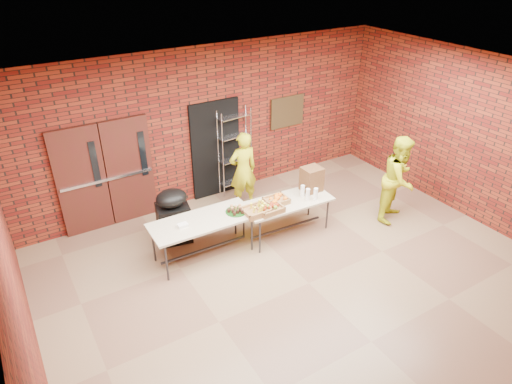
{
  "coord_description": "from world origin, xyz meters",
  "views": [
    {
      "loc": [
        -3.74,
        -4.47,
        4.98
      ],
      "look_at": [
        -0.16,
        1.4,
        1.09
      ],
      "focal_mm": 32.0,
      "sensor_mm": 36.0,
      "label": 1
    }
  ],
  "objects_px": {
    "coffee_dispenser": "(312,179)",
    "covered_grill": "(173,216)",
    "volunteer_woman": "(243,170)",
    "volunteer_man": "(399,179)",
    "table_right": "(287,204)",
    "wire_rack": "(235,152)",
    "table_left": "(202,223)"
  },
  "relations": [
    {
      "from": "volunteer_man",
      "to": "volunteer_woman",
      "type": "bearing_deg",
      "value": 115.25
    },
    {
      "from": "wire_rack",
      "to": "covered_grill",
      "type": "height_order",
      "value": "wire_rack"
    },
    {
      "from": "covered_grill",
      "to": "volunteer_woman",
      "type": "bearing_deg",
      "value": 24.74
    },
    {
      "from": "table_right",
      "to": "volunteer_man",
      "type": "relative_size",
      "value": 1.0
    },
    {
      "from": "covered_grill",
      "to": "coffee_dispenser",
      "type": "bearing_deg",
      "value": -6.65
    },
    {
      "from": "wire_rack",
      "to": "covered_grill",
      "type": "xyz_separation_m",
      "value": [
        -1.86,
        -1.02,
        -0.43
      ]
    },
    {
      "from": "wire_rack",
      "to": "table_left",
      "type": "height_order",
      "value": "wire_rack"
    },
    {
      "from": "coffee_dispenser",
      "to": "volunteer_man",
      "type": "xyz_separation_m",
      "value": [
        1.55,
        -0.76,
        -0.07
      ]
    },
    {
      "from": "table_right",
      "to": "covered_grill",
      "type": "xyz_separation_m",
      "value": [
        -1.89,
        0.89,
        -0.12
      ]
    },
    {
      "from": "covered_grill",
      "to": "volunteer_woman",
      "type": "xyz_separation_m",
      "value": [
        1.72,
        0.42,
        0.29
      ]
    },
    {
      "from": "coffee_dispenser",
      "to": "volunteer_woman",
      "type": "bearing_deg",
      "value": 123.33
    },
    {
      "from": "table_right",
      "to": "covered_grill",
      "type": "distance_m",
      "value": 2.09
    },
    {
      "from": "wire_rack",
      "to": "table_left",
      "type": "distance_m",
      "value": 2.39
    },
    {
      "from": "wire_rack",
      "to": "table_left",
      "type": "bearing_deg",
      "value": -139.17
    },
    {
      "from": "table_left",
      "to": "table_right",
      "type": "xyz_separation_m",
      "value": [
        1.64,
        -0.17,
        -0.04
      ]
    },
    {
      "from": "table_left",
      "to": "coffee_dispenser",
      "type": "distance_m",
      "value": 2.28
    },
    {
      "from": "table_left",
      "to": "covered_grill",
      "type": "height_order",
      "value": "covered_grill"
    },
    {
      "from": "table_right",
      "to": "covered_grill",
      "type": "relative_size",
      "value": 1.67
    },
    {
      "from": "coffee_dispenser",
      "to": "table_right",
      "type": "bearing_deg",
      "value": -171.33
    },
    {
      "from": "table_right",
      "to": "wire_rack",
      "type": "bearing_deg",
      "value": 93.83
    },
    {
      "from": "wire_rack",
      "to": "volunteer_man",
      "type": "xyz_separation_m",
      "value": [
        2.21,
        -2.58,
        -0.09
      ]
    },
    {
      "from": "coffee_dispenser",
      "to": "volunteer_man",
      "type": "relative_size",
      "value": 0.27
    },
    {
      "from": "table_left",
      "to": "table_right",
      "type": "distance_m",
      "value": 1.65
    },
    {
      "from": "coffee_dispenser",
      "to": "volunteer_woman",
      "type": "height_order",
      "value": "volunteer_woman"
    },
    {
      "from": "coffee_dispenser",
      "to": "covered_grill",
      "type": "bearing_deg",
      "value": 162.46
    },
    {
      "from": "wire_rack",
      "to": "covered_grill",
      "type": "distance_m",
      "value": 2.16
    },
    {
      "from": "table_right",
      "to": "table_left",
      "type": "bearing_deg",
      "value": 177.13
    },
    {
      "from": "volunteer_woman",
      "to": "volunteer_man",
      "type": "relative_size",
      "value": 0.94
    },
    {
      "from": "covered_grill",
      "to": "table_right",
      "type": "bearing_deg",
      "value": -14.41
    },
    {
      "from": "volunteer_woman",
      "to": "volunteer_man",
      "type": "height_order",
      "value": "volunteer_man"
    },
    {
      "from": "covered_grill",
      "to": "volunteer_woman",
      "type": "relative_size",
      "value": 0.64
    },
    {
      "from": "wire_rack",
      "to": "volunteer_man",
      "type": "height_order",
      "value": "wire_rack"
    }
  ]
}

